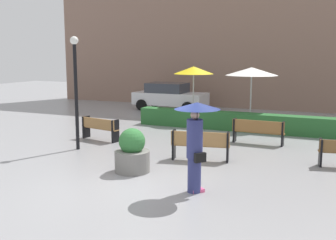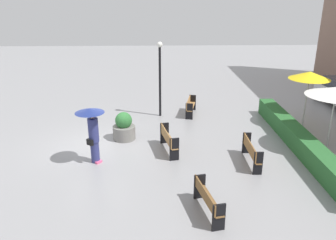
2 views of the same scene
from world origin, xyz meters
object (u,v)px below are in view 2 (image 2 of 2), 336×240
Objects in this scene: pedestrian_with_umbrella at (92,127)px; planter_pot at (124,128)px; bench_far_right at (207,199)px; lamp_post at (160,71)px; patio_umbrella_yellow at (310,75)px; bench_back_row at (251,150)px; bench_far_left at (190,105)px; bench_mid_center at (168,139)px; patio_umbrella_white at (336,92)px.

pedestrian_with_umbrella is 1.76× the size of planter_pot.
bench_far_right is 0.46× the size of lamp_post.
bench_far_right is 8.85m from lamp_post.
pedestrian_with_umbrella is 0.81× the size of patio_umbrella_yellow.
pedestrian_with_umbrella reaches higher than bench_back_row.
planter_pot is (3.18, -3.20, 0.03)m from bench_far_left.
bench_mid_center is 2.31m from planter_pot.
bench_far_left is at bearing -108.58° from patio_umbrella_yellow.
patio_umbrella_yellow is (-1.39, 8.53, 1.94)m from planter_pot.
patio_umbrella_white reaches higher than bench_mid_center.
patio_umbrella_yellow reaches higher than patio_umbrella_white.
bench_mid_center is 1.04× the size of bench_far_right.
planter_pot is 8.86m from patio_umbrella_yellow.
bench_far_left is 0.64× the size of patio_umbrella_yellow.
bench_back_row is 5.90m from bench_far_left.
bench_back_row is 1.52× the size of planter_pot.
lamp_post reaches higher than planter_pot.
bench_far_right is at bearing -39.21° from patio_umbrella_yellow.
bench_back_row is 3.71m from bench_far_right.
lamp_post is at bearing 154.16° from pedestrian_with_umbrella.
bench_mid_center reaches higher than bench_far_right.
lamp_post reaches higher than pedestrian_with_umbrella.
patio_umbrella_white is at bearing 94.99° from pedestrian_with_umbrella.
bench_mid_center is at bearing 54.87° from planter_pot.
bench_far_right is 0.66× the size of patio_umbrella_yellow.
patio_umbrella_white is at bearing 80.56° from planter_pot.
bench_mid_center is 4.32m from bench_far_right.
patio_umbrella_white is at bearing 56.86° from lamp_post.
bench_far_left is 2.44m from lamp_post.
planter_pot reaches higher than bench_far_right.
bench_far_left is 0.79× the size of pedestrian_with_umbrella.
patio_umbrella_yellow is at bearing 99.24° from planter_pot.
patio_umbrella_yellow is 2.79m from patio_umbrella_white.
bench_far_right is 6.24m from planter_pot.
bench_far_right is 1.42× the size of planter_pot.
bench_back_row is 1.08× the size of bench_far_right.
lamp_post is at bearing -123.14° from patio_umbrella_white.
lamp_post is 1.44× the size of patio_umbrella_yellow.
bench_far_left is at bearing -131.41° from patio_umbrella_white.
planter_pot is at bearing -99.44° from patio_umbrella_white.
patio_umbrella_white reaches higher than planter_pot.
bench_far_right is 0.66× the size of patio_umbrella_white.
bench_mid_center is 0.68× the size of patio_umbrella_yellow.
pedestrian_with_umbrella reaches higher than bench_far_right.
bench_far_left is at bearing 177.93° from bench_far_right.
patio_umbrella_yellow is (1.64, 6.92, 0.12)m from lamp_post.
patio_umbrella_white reaches higher than pedestrian_with_umbrella.
lamp_post is at bearing -148.67° from bench_back_row.
lamp_post is 8.09m from patio_umbrella_white.
pedestrian_with_umbrella is at bearing -72.68° from bench_mid_center.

